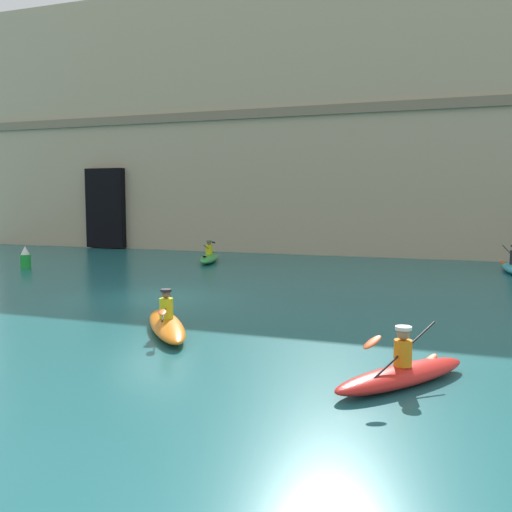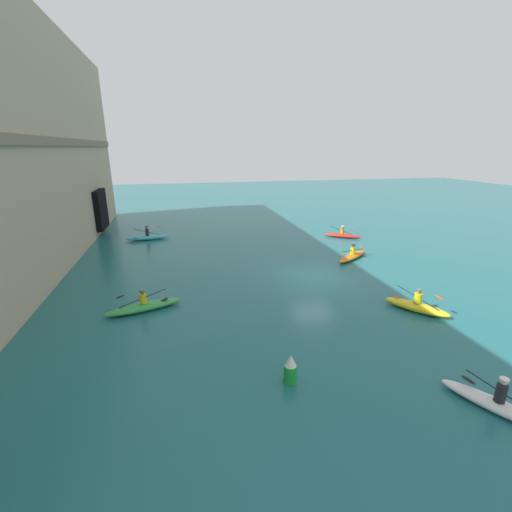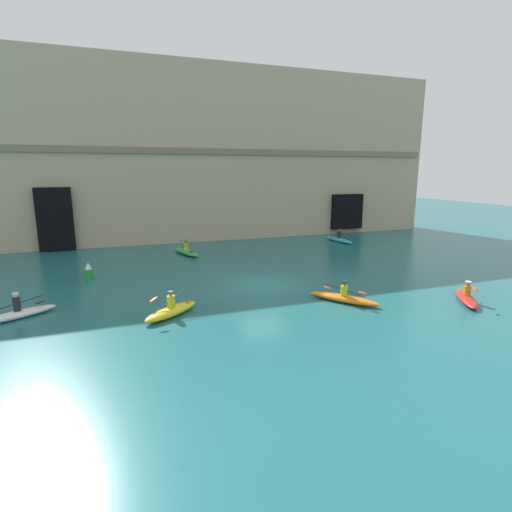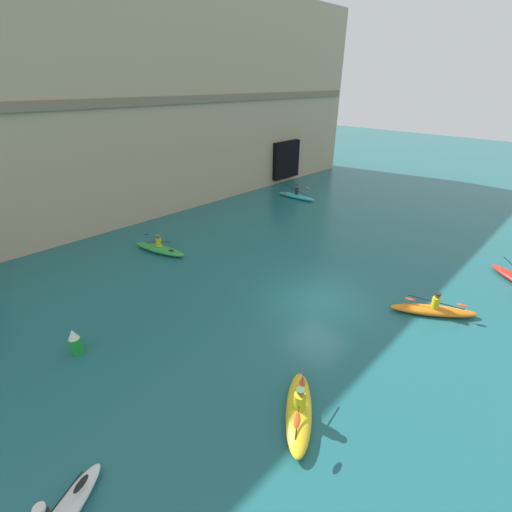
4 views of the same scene
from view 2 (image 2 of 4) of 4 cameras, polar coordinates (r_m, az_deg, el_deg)
name	(u,v)px [view 2 (image 2 of 4)]	position (r m, az deg, el deg)	size (l,w,h in m)	color
ground_plane	(314,276)	(21.21, 9.60, -3.37)	(120.00, 120.00, 0.00)	#1E6066
kayak_yellow	(417,306)	(18.28, 25.21, -7.58)	(2.84, 2.41, 1.13)	yellow
kayak_orange	(352,256)	(25.12, 15.77, 0.05)	(2.67, 3.30, 1.04)	orange
kayak_white	(498,405)	(13.22, 35.32, -19.55)	(3.08, 2.09, 1.14)	white
kayak_cyan	(148,237)	(30.58, -17.61, 3.01)	(1.08, 3.62, 1.18)	#33B2C6
kayak_red	(342,235)	(30.84, 14.14, 3.40)	(2.33, 2.93, 1.02)	red
kayak_green	(144,306)	(17.49, -18.19, -7.94)	(1.79, 3.67, 1.08)	green
marker_buoy	(290,370)	(11.99, 5.76, -18.38)	(0.45, 0.45, 1.04)	green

